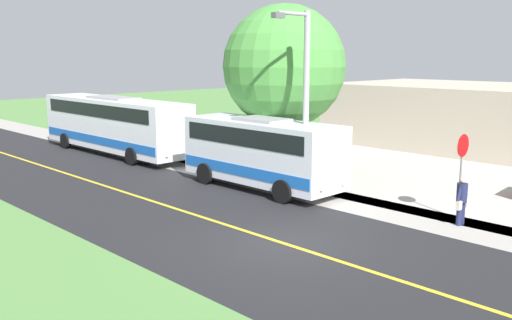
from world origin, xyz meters
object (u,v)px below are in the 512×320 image
(street_light_pole, at_px, (304,95))
(pedestrian_with_bags, at_px, (462,200))
(stop_sign, at_px, (462,161))
(tree_curbside, at_px, (284,67))
(transit_bus_rear, at_px, (114,123))
(shuttle_bus_front, at_px, (262,150))

(street_light_pole, bearing_deg, pedestrian_with_bags, 95.41)
(stop_sign, bearing_deg, tree_curbside, -97.99)
(pedestrian_with_bags, xyz_separation_m, street_light_pole, (0.59, -6.26, 3.09))
(stop_sign, bearing_deg, pedestrian_with_bags, 30.79)
(pedestrian_with_bags, xyz_separation_m, tree_curbside, (-1.94, -9.65, 4.07))
(street_light_pole, bearing_deg, stop_sign, 101.88)
(stop_sign, relative_size, tree_curbside, 0.37)
(transit_bus_rear, distance_m, street_light_pole, 13.67)
(transit_bus_rear, distance_m, pedestrian_with_bags, 19.80)
(shuttle_bus_front, distance_m, stop_sign, 7.93)
(shuttle_bus_front, height_order, street_light_pole, street_light_pole)
(shuttle_bus_front, height_order, stop_sign, shuttle_bus_front)
(transit_bus_rear, distance_m, tree_curbside, 10.98)
(street_light_pole, height_order, tree_curbside, tree_curbside)
(pedestrian_with_bags, relative_size, street_light_pole, 0.23)
(stop_sign, height_order, street_light_pole, street_light_pole)
(transit_bus_rear, height_order, stop_sign, transit_bus_rear)
(shuttle_bus_front, distance_m, street_light_pole, 3.01)
(street_light_pole, bearing_deg, transit_bus_rear, -88.38)
(street_light_pole, bearing_deg, shuttle_bus_front, -77.89)
(stop_sign, bearing_deg, shuttle_bus_front, -78.06)
(transit_bus_rear, relative_size, tree_curbside, 1.52)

